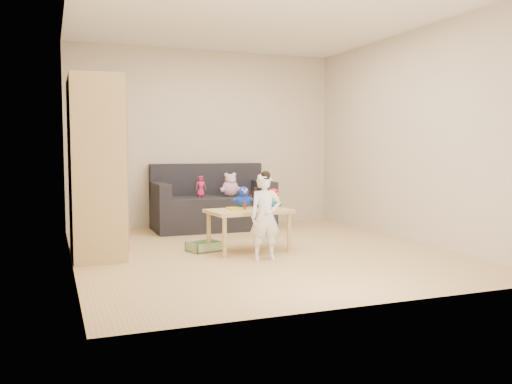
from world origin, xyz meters
name	(u,v)px	position (x,y,z in m)	size (l,w,h in m)	color
room	(260,135)	(0.00, 0.00, 1.30)	(4.50, 4.50, 4.50)	tan
wardrobe	(95,168)	(-1.73, 0.42, 0.95)	(0.53, 1.06, 1.90)	#D7BF76
sofa	(213,213)	(-0.02, 1.79, 0.24)	(1.68, 0.84, 0.47)	black
play_table	(249,230)	(-0.11, 0.05, 0.24)	(0.90, 0.57, 0.47)	tan
storage_bin	(204,246)	(-0.58, 0.24, 0.05)	(0.35, 0.27, 0.11)	gray
toddler	(265,218)	(-0.11, -0.44, 0.44)	(0.32, 0.22, 0.88)	white
pink_bear	(230,186)	(0.22, 1.73, 0.61)	(0.25, 0.21, 0.28)	#D49CBC
doll	(201,187)	(-0.20, 1.77, 0.62)	(0.15, 0.10, 0.30)	#CA2562
ring_stacker	(273,200)	(0.21, 0.10, 0.56)	(0.19, 0.19, 0.22)	#F7EE0D
brown_bottle	(255,199)	(0.04, 0.25, 0.57)	(0.08, 0.08, 0.23)	black
blue_plush	(243,197)	(-0.12, 0.23, 0.60)	(0.21, 0.16, 0.25)	#1634C8
wooden_figure	(245,205)	(-0.16, 0.06, 0.52)	(0.04, 0.03, 0.10)	maroon
yellow_book	(237,208)	(-0.21, 0.16, 0.48)	(0.21, 0.21, 0.02)	gold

